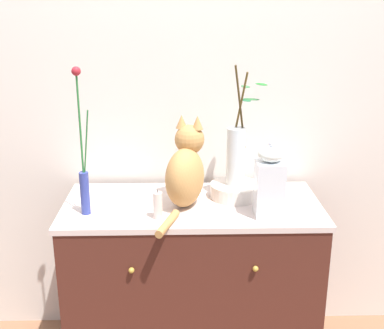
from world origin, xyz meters
TOP-DOWN VIEW (x-y plane):
  - wall_back at (0.00, 0.33)m, footprint 4.40×0.08m
  - sideboard at (0.00, -0.00)m, footprint 1.13×0.54m
  - cat_sitting at (-0.03, -0.01)m, footprint 0.23×0.47m
  - vase_slim_green at (-0.45, -0.10)m, footprint 0.06×0.04m
  - bowl_porcelain at (0.20, 0.07)m, footprint 0.22×0.22m
  - vase_glass_clear at (0.20, 0.07)m, footprint 0.17×0.19m
  - jar_lidded_porcelain at (0.31, -0.13)m, footprint 0.12×0.12m
  - candle_pillar at (-0.14, -0.16)m, footprint 0.04×0.04m

SIDE VIEW (x-z plane):
  - sideboard at x=0.00m, z-range 0.00..0.80m
  - bowl_porcelain at x=0.20m, z-range 0.80..0.87m
  - candle_pillar at x=-0.14m, z-range 0.80..0.92m
  - jar_lidded_porcelain at x=0.31m, z-range 0.79..1.11m
  - cat_sitting at x=-0.03m, z-range 0.77..1.15m
  - vase_slim_green at x=-0.45m, z-range 0.68..1.29m
  - vase_glass_clear at x=0.20m, z-range 0.74..1.28m
  - wall_back at x=0.00m, z-range 0.00..2.60m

